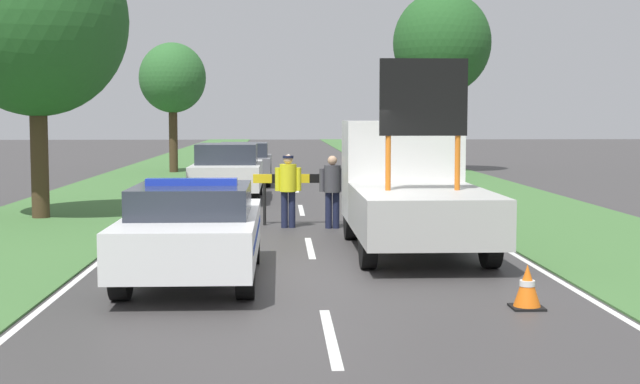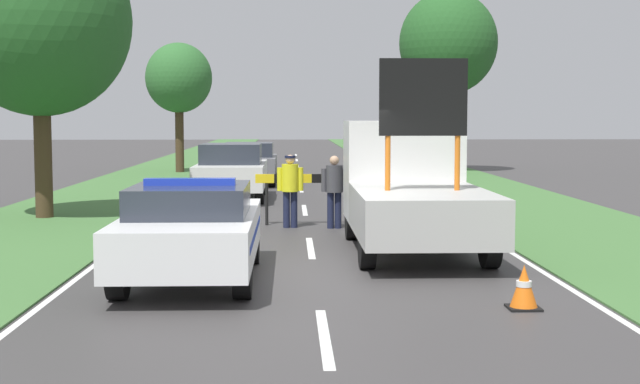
{
  "view_description": "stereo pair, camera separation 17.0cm",
  "coord_description": "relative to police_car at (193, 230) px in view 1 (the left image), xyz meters",
  "views": [
    {
      "loc": [
        -0.54,
        -13.56,
        2.39
      ],
      "look_at": [
        0.14,
        1.64,
        1.1
      ],
      "focal_mm": 50.0,
      "sensor_mm": 36.0,
      "label": 1
    },
    {
      "loc": [
        -0.37,
        -13.57,
        2.39
      ],
      "look_at": [
        0.14,
        1.64,
        1.1
      ],
      "focal_mm": 50.0,
      "sensor_mm": 36.0,
      "label": 2
    }
  ],
  "objects": [
    {
      "name": "ground_plane",
      "position": [
        1.81,
        0.59,
        -0.74
      ],
      "size": [
        160.0,
        160.0,
        0.0
      ],
      "primitive_type": "plane",
      "color": "#3D3A3A"
    },
    {
      "name": "lane_markings",
      "position": [
        1.81,
        12.56,
        -0.74
      ],
      "size": [
        7.15,
        62.01,
        0.01
      ],
      "color": "silver",
      "rests_on": "ground"
    },
    {
      "name": "grass_verge_left",
      "position": [
        -3.95,
        20.59,
        -0.73
      ],
      "size": [
        4.27,
        120.0,
        0.03
      ],
      "color": "#427038",
      "rests_on": "ground"
    },
    {
      "name": "grass_verge_right",
      "position": [
        7.57,
        20.59,
        -0.73
      ],
      "size": [
        4.27,
        120.0,
        0.03
      ],
      "color": "#427038",
      "rests_on": "ground"
    },
    {
      "name": "police_car",
      "position": [
        0.0,
        0.0,
        0.0
      ],
      "size": [
        1.87,
        4.64,
        1.5
      ],
      "rotation": [
        0.0,
        0.0,
        0.01
      ],
      "color": "white",
      "rests_on": "ground"
    },
    {
      "name": "work_truck",
      "position": [
        3.62,
        3.01,
        0.35
      ],
      "size": [
        2.19,
        5.36,
        3.34
      ],
      "rotation": [
        0.0,
        0.0,
        3.17
      ],
      "color": "white",
      "rests_on": "ground"
    },
    {
      "name": "road_barrier",
      "position": [
        1.92,
        6.6,
        0.18
      ],
      "size": [
        2.48,
        0.08,
        1.13
      ],
      "rotation": [
        0.0,
        0.0,
        0.01
      ],
      "color": "black",
      "rests_on": "ground"
    },
    {
      "name": "police_officer",
      "position": [
        1.44,
        6.12,
        0.19
      ],
      "size": [
        0.57,
        0.36,
        1.58
      ],
      "rotation": [
        0.0,
        0.0,
        3.45
      ],
      "color": "#191E38",
      "rests_on": "ground"
    },
    {
      "name": "pedestrian_civilian",
      "position": [
        2.39,
        5.97,
        0.17
      ],
      "size": [
        0.56,
        0.36,
        1.56
      ],
      "rotation": [
        0.0,
        0.0,
        -0.28
      ],
      "color": "#191E38",
      "rests_on": "ground"
    },
    {
      "name": "traffic_cone_near_police",
      "position": [
        4.35,
        -2.14,
        -0.47
      ],
      "size": [
        0.4,
        0.4,
        0.56
      ],
      "color": "black",
      "rests_on": "ground"
    },
    {
      "name": "traffic_cone_centre_front",
      "position": [
        3.91,
        6.82,
        -0.44
      ],
      "size": [
        0.45,
        0.45,
        0.62
      ],
      "color": "black",
      "rests_on": "ground"
    },
    {
      "name": "traffic_cone_near_truck",
      "position": [
        3.24,
        7.4,
        -0.45
      ],
      "size": [
        0.43,
        0.43,
        0.6
      ],
      "color": "black",
      "rests_on": "ground"
    },
    {
      "name": "queued_car_van_white",
      "position": [
        -0.24,
        12.72,
        0.09
      ],
      "size": [
        1.92,
        4.53,
        1.62
      ],
      "rotation": [
        0.0,
        0.0,
        3.14
      ],
      "color": "silver",
      "rests_on": "ground"
    },
    {
      "name": "queued_car_suv_grey",
      "position": [
        0.0,
        18.59,
        0.04
      ],
      "size": [
        1.89,
        4.23,
        1.48
      ],
      "rotation": [
        0.0,
        0.0,
        3.14
      ],
      "color": "slate",
      "rests_on": "ground"
    },
    {
      "name": "roadside_tree_near_left",
      "position": [
        -4.34,
        8.06,
        3.85
      ],
      "size": [
        4.22,
        4.22,
        6.83
      ],
      "color": "#42301E",
      "rests_on": "ground"
    },
    {
      "name": "roadside_tree_near_right",
      "position": [
        8.25,
        25.4,
        4.78
      ],
      "size": [
        4.21,
        4.21,
        7.76
      ],
      "color": "#42301E",
      "rests_on": "ground"
    },
    {
      "name": "roadside_tree_mid_left",
      "position": [
        -3.27,
        25.25,
        3.25
      ],
      "size": [
        2.82,
        2.82,
        5.52
      ],
      "color": "#42301E",
      "rests_on": "ground"
    }
  ]
}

